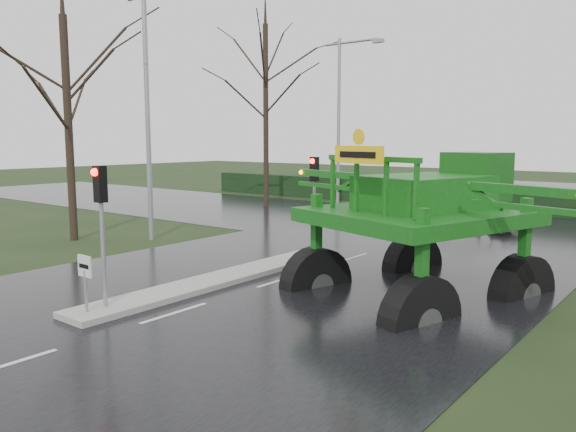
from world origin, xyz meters
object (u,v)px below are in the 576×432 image
Objects in this scene: street_light_left_near at (152,92)px; white_sedan at (475,230)px; traffic_signal_near at (101,206)px; street_light_left_far at (343,108)px; crop_sprayer at (324,194)px; keep_left_sign at (85,274)px; traffic_signal_mid at (314,184)px.

street_light_left_near is 15.52m from white_sedan.
traffic_signal_near is at bearing -45.47° from street_light_left_near.
crop_sprayer is at bearing -58.82° from street_light_left_far.
traffic_signal_near reaches higher than keep_left_sign.
street_light_left_near is 1.06× the size of crop_sprayer.
white_sedan is at bearing 82.69° from keep_left_sign.
crop_sprayer reaches higher than keep_left_sign.
street_light_left_far reaches higher than crop_sprayer.
traffic_signal_near is 0.82× the size of white_sedan.
traffic_signal_mid reaches higher than white_sedan.
keep_left_sign is at bearing -47.41° from street_light_left_near.
crop_sprayer is at bearing -9.06° from street_light_left_near.
crop_sprayer is (9.38, -1.50, -3.40)m from street_light_left_near.
keep_left_sign is 9.12m from traffic_signal_mid.
crop_sprayer is 2.18× the size of white_sedan.
keep_left_sign is 0.14× the size of street_light_left_far.
street_light_left_far is at bearing 90.00° from street_light_left_near.
keep_left_sign is 6.68m from crop_sprayer.
street_light_left_near is (-6.89, 7.01, 3.40)m from traffic_signal_near.
keep_left_sign is at bearing -90.00° from traffic_signal_mid.
traffic_signal_near is at bearing -90.00° from traffic_signal_mid.
white_sedan is at bearing 82.50° from traffic_signal_near.
traffic_signal_mid is at bearing 90.00° from traffic_signal_near.
white_sedan is (2.36, 18.43, -1.06)m from keep_left_sign.
street_light_left_near reaches higher than keep_left_sign.
crop_sprayer is 12.69m from white_sedan.
white_sedan is at bearing -18.36° from street_light_left_far.
traffic_signal_near is 10.40m from street_light_left_near.
traffic_signal_near reaches higher than white_sedan.
white_sedan is (-0.12, 12.42, -2.59)m from crop_sprayer.
street_light_left_far is (-6.89, 21.01, 3.40)m from traffic_signal_near.
street_light_left_far is (-6.89, 21.50, 4.93)m from keep_left_sign.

